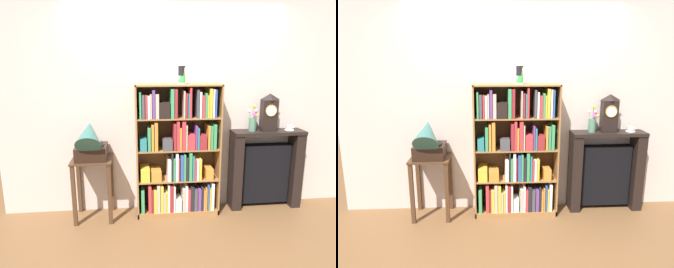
# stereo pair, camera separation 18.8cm
# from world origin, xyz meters

# --- Properties ---
(ground_plane) EXTENTS (7.37, 6.40, 0.02)m
(ground_plane) POSITION_xyz_m (0.00, 0.00, -0.01)
(ground_plane) COLOR brown
(wall_back) EXTENTS (4.37, 0.08, 2.60)m
(wall_back) POSITION_xyz_m (0.06, 0.28, 1.30)
(wall_back) COLOR beige
(wall_back) RESTS_ON ground
(bookshelf) EXTENTS (0.99, 0.33, 1.59)m
(bookshelf) POSITION_xyz_m (0.00, 0.06, 0.73)
(bookshelf) COLOR olive
(bookshelf) RESTS_ON ground
(cup_stack) EXTENTS (0.08, 0.08, 0.20)m
(cup_stack) POSITION_xyz_m (0.04, 0.03, 1.69)
(cup_stack) COLOR white
(cup_stack) RESTS_ON bookshelf
(side_table_left) EXTENTS (0.46, 0.41, 0.75)m
(side_table_left) POSITION_xyz_m (-1.01, 0.03, 0.52)
(side_table_left) COLOR #472D1C
(side_table_left) RESTS_ON ground
(gramophone) EXTENTS (0.35, 0.51, 0.53)m
(gramophone) POSITION_xyz_m (-1.01, -0.04, 0.96)
(gramophone) COLOR black
(gramophone) RESTS_ON side_table_left
(fireplace_mantel) EXTENTS (0.90, 0.26, 1.01)m
(fireplace_mantel) POSITION_xyz_m (1.14, 0.13, 0.50)
(fireplace_mantel) COLOR black
(fireplace_mantel) RESTS_ON ground
(mantel_clock) EXTENTS (0.19, 0.13, 0.46)m
(mantel_clock) POSITION_xyz_m (1.13, 0.11, 1.24)
(mantel_clock) COLOR black
(mantel_clock) RESTS_ON fireplace_mantel
(flower_vase) EXTENTS (0.12, 0.12, 0.33)m
(flower_vase) POSITION_xyz_m (0.93, 0.10, 1.13)
(flower_vase) COLOR #4C7A60
(flower_vase) RESTS_ON fireplace_mantel
(teacup_with_saucer) EXTENTS (0.12, 0.11, 0.06)m
(teacup_with_saucer) POSITION_xyz_m (1.41, 0.11, 1.03)
(teacup_with_saucer) COLOR white
(teacup_with_saucer) RESTS_ON fireplace_mantel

